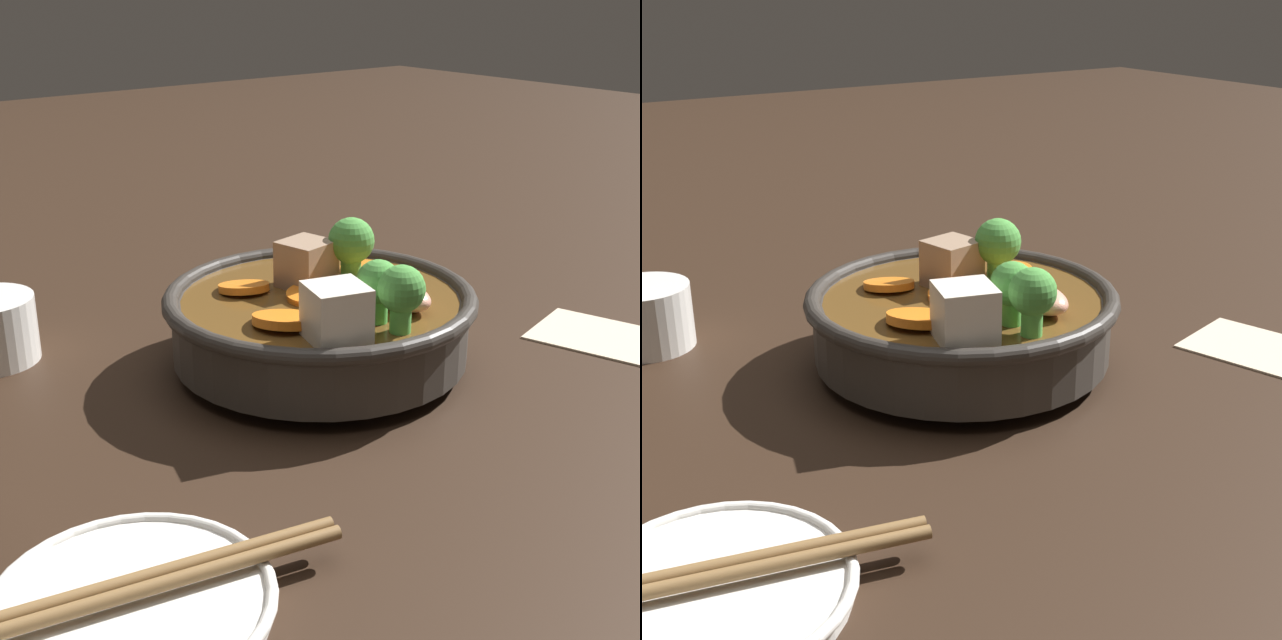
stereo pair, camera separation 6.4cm
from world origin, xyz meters
TOP-DOWN VIEW (x-y plane):
  - ground_plane at (0.00, 0.00)m, footprint 3.00×3.00m
  - stirfry_bowl at (-0.00, -0.00)m, footprint 0.22×0.22m
  - side_saucer at (-0.16, 0.23)m, footprint 0.13×0.13m
  - napkin at (-0.10, -0.21)m, footprint 0.13×0.10m
  - chopsticks_pair at (-0.16, 0.23)m, footprint 0.06×0.20m

SIDE VIEW (x-z plane):
  - ground_plane at x=0.00m, z-range 0.00..0.00m
  - napkin at x=-0.10m, z-range 0.00..0.00m
  - side_saucer at x=-0.16m, z-range 0.00..0.01m
  - chopsticks_pair at x=-0.16m, z-range 0.01..0.02m
  - stirfry_bowl at x=0.00m, z-range -0.01..0.09m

